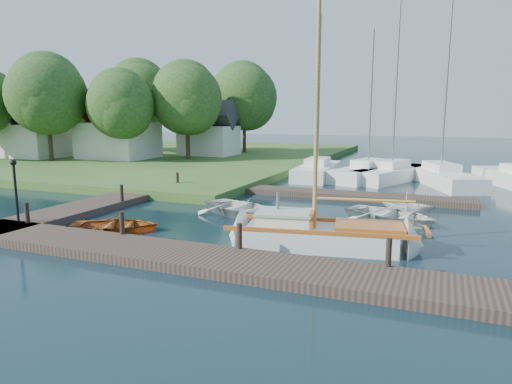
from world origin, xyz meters
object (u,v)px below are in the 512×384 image
at_px(tree_1, 47,94).
at_px(marina_boat_3, 440,175).
at_px(mooring_post_2, 240,236).
at_px(mooring_post_0, 27,213).
at_px(house_a, 118,131).
at_px(lamp_post, 15,182).
at_px(mooring_post_3, 389,252).
at_px(mooring_post_5, 177,179).
at_px(mooring_post_1, 122,223).
at_px(tender_c, 391,213).
at_px(tender_a, 241,206).
at_px(tree_4, 139,95).
at_px(sailboat, 325,237).
at_px(house_c, 209,133).
at_px(dinghy, 114,223).
at_px(marina_boat_2, 392,172).
at_px(mooring_post_4, 122,193).
at_px(tree_5, 65,105).
at_px(tree_3, 187,98).
at_px(marina_boat_1, 368,171).
at_px(marina_boat_0, 317,170).
at_px(house_b, 34,132).
at_px(tree_2, 121,104).
at_px(tree_7, 244,97).

bearing_deg(tree_1, marina_boat_3, 3.11).
relative_size(mooring_post_2, marina_boat_3, 0.07).
height_order(mooring_post_0, house_a, house_a).
bearing_deg(lamp_post, mooring_post_2, 0.00).
relative_size(mooring_post_3, mooring_post_5, 1.00).
height_order(mooring_post_1, tree_1, tree_1).
relative_size(mooring_post_3, tender_c, 0.21).
height_order(tender_a, tree_4, tree_4).
distance_m(sailboat, tree_4, 36.32).
height_order(lamp_post, house_c, house_c).
height_order(mooring_post_5, dinghy, mooring_post_5).
bearing_deg(tender_a, lamp_post, 154.06).
bearing_deg(marina_boat_2, mooring_post_4, 163.77).
xyz_separation_m(mooring_post_3, mooring_post_5, (-13.00, 10.00, 0.00)).
bearing_deg(tree_5, lamp_post, -48.71).
relative_size(sailboat, marina_boat_3, 0.80).
bearing_deg(tree_3, marina_boat_3, -11.52).
bearing_deg(marina_boat_1, marina_boat_0, 113.83).
bearing_deg(mooring_post_1, marina_boat_3, 61.58).
relative_size(house_a, house_b, 1.09).
bearing_deg(tree_3, tree_5, 172.88).
bearing_deg(mooring_post_4, dinghy, -54.97).
relative_size(tree_2, tree_5, 0.97).
bearing_deg(tree_1, tree_7, 49.40).
xyz_separation_m(mooring_post_0, mooring_post_2, (9.00, 0.00, 0.00)).
relative_size(mooring_post_5, tree_3, 0.09).
bearing_deg(tender_c, marina_boat_1, 35.91).
xyz_separation_m(mooring_post_0, mooring_post_1, (4.50, 0.00, 0.00)).
relative_size(marina_boat_2, tree_5, 1.55).
xyz_separation_m(house_c, tree_2, (-4.00, -7.95, 2.67)).
relative_size(lamp_post, tender_a, 0.61).
distance_m(dinghy, tree_1, 26.01).
height_order(tree_1, tree_4, tree_4).
distance_m(mooring_post_0, lamp_post, 1.27).
height_order(mooring_post_2, tender_c, mooring_post_2).
xyz_separation_m(tender_c, tree_4, (-27.36, 20.36, 5.97)).
bearing_deg(mooring_post_5, marina_boat_1, 43.64).
bearing_deg(marina_boat_1, house_c, 81.77).
bearing_deg(tree_1, lamp_post, -46.82).
distance_m(marina_boat_0, tree_1, 23.77).
distance_m(mooring_post_3, marina_boat_2, 19.19).
bearing_deg(dinghy, marina_boat_3, -56.25).
bearing_deg(mooring_post_4, tree_2, 128.05).
xyz_separation_m(mooring_post_0, marina_boat_0, (6.56, 18.69, -0.12)).
height_order(mooring_post_5, house_c, house_c).
bearing_deg(tree_5, tree_3, -7.12).
distance_m(house_a, house_b, 8.25).
bearing_deg(dinghy, tender_c, -83.21).
bearing_deg(marina_boat_0, tree_5, 74.40).
distance_m(mooring_post_1, dinghy, 1.72).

